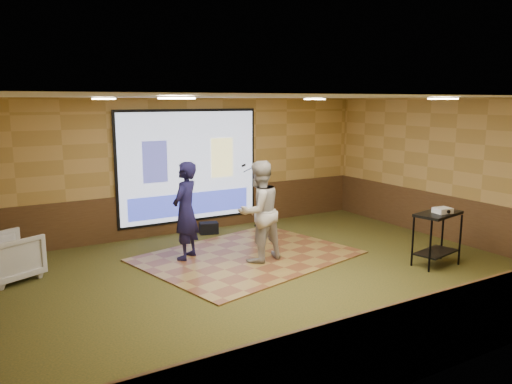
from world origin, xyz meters
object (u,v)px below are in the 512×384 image
dance_floor (248,256)px  av_table (437,228)px  projector_screen (189,167)px  mic_stand (257,206)px  banquet_chair (10,257)px  duffel_bag (209,228)px  player_left (186,211)px  projector (443,210)px  player_right (259,211)px

dance_floor → av_table: size_ratio=3.86×
projector_screen → mic_stand: projector_screen is taller
banquet_chair → duffel_bag: (4.09, 0.99, -0.27)m
projector_screen → duffel_bag: projector_screen is taller
projector_screen → player_left: projector_screen is taller
mic_stand → banquet_chair: bearing=176.0°
player_left → av_table: 4.57m
player_left → mic_stand: (2.43, 1.51, -0.45)m
dance_floor → mic_stand: mic_stand is taller
av_table → mic_stand: size_ratio=0.65×
player_left → projector: 4.63m
av_table → projector: size_ratio=3.41×
dance_floor → duffel_bag: bearing=87.6°
player_left → mic_stand: size_ratio=1.20×
av_table → banquet_chair: 7.38m
av_table → mic_stand: bearing=108.0°
dance_floor → mic_stand: 2.43m
dance_floor → player_left: player_left is taller
dance_floor → projector: (2.73, -2.21, 1.01)m
dance_floor → projector: 3.65m
projector → banquet_chair: projector is taller
player_left → banquet_chair: player_left is taller
banquet_chair → duffel_bag: bearing=-100.5°
projector → duffel_bag: (-2.65, 4.13, -0.90)m
projector_screen → av_table: size_ratio=3.39×
mic_stand → duffel_bag: mic_stand is taller
duffel_bag → dance_floor: bearing=-92.4°
player_right → projector_screen: bearing=-94.8°
player_right → mic_stand: size_ratio=1.22×
banquet_chair → player_right: bearing=-131.7°
player_right → projector: size_ratio=6.45×
duffel_bag → projector_screen: bearing=127.2°
player_right → mic_stand: bearing=-129.7°
player_right → av_table: size_ratio=1.89×
av_table → player_right: bearing=146.0°
dance_floor → projector: size_ratio=13.16×
projector_screen → dance_floor: 2.72m
banquet_chair → player_left: bearing=-123.5°
player_left → duffel_bag: player_left is taller
mic_stand → duffel_bag: size_ratio=3.73×
banquet_chair → duffel_bag: 4.22m
player_left → av_table: (3.76, -2.59, -0.25)m
projector_screen → player_left: 2.11m
projector_screen → av_table: 5.35m
player_left → player_right: size_ratio=0.98×
player_right → duffel_bag: player_right is taller
projector → duffel_bag: 4.99m
projector_screen → player_right: (0.24, -2.64, -0.52)m
banquet_chair → projector: bearing=-139.1°
dance_floor → duffel_bag: 1.93m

